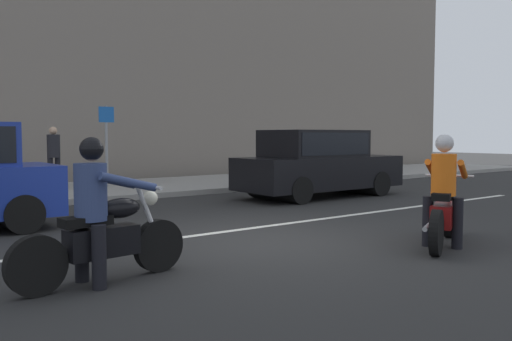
# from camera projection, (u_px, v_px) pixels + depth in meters

# --- Properties ---
(ground_plane) EXTENTS (80.00, 80.00, 0.00)m
(ground_plane) POSITION_uv_depth(u_px,v_px,m) (258.00, 240.00, 8.04)
(ground_plane) COLOR #252525
(sidewalk_slab) EXTENTS (40.00, 4.40, 0.14)m
(sidewalk_slab) POSITION_uv_depth(u_px,v_px,m) (78.00, 191.00, 14.40)
(sidewalk_slab) COLOR gray
(sidewalk_slab) RESTS_ON ground_plane
(lane_marking_stripe) EXTENTS (18.00, 0.14, 0.01)m
(lane_marking_stripe) POSITION_uv_depth(u_px,v_px,m) (217.00, 233.00, 8.67)
(lane_marking_stripe) COLOR silver
(lane_marking_stripe) RESTS_ON ground_plane
(motorcycle_with_rider_denim_blue) EXTENTS (2.02, 0.70, 1.57)m
(motorcycle_with_rider_denim_blue) POSITION_uv_depth(u_px,v_px,m) (100.00, 224.00, 5.68)
(motorcycle_with_rider_denim_blue) COLOR black
(motorcycle_with_rider_denim_blue) RESTS_ON ground_plane
(motorcycle_with_rider_orange_stripe) EXTENTS (1.91, 1.08, 1.60)m
(motorcycle_with_rider_orange_stripe) POSITION_uv_depth(u_px,v_px,m) (444.00, 201.00, 7.62)
(motorcycle_with_rider_orange_stripe) COLOR black
(motorcycle_with_rider_orange_stripe) RESTS_ON ground_plane
(parked_sedan_black) EXTENTS (4.49, 1.82, 1.72)m
(parked_sedan_black) POSITION_uv_depth(u_px,v_px,m) (317.00, 163.00, 13.65)
(parked_sedan_black) COLOR black
(parked_sedan_black) RESTS_ON ground_plane
(street_sign_post) EXTENTS (0.44, 0.08, 2.28)m
(street_sign_post) POSITION_uv_depth(u_px,v_px,m) (106.00, 137.00, 15.06)
(street_sign_post) COLOR gray
(street_sign_post) RESTS_ON sidewalk_slab
(pedestrian_bystander) EXTENTS (0.34, 0.34, 1.68)m
(pedestrian_bystander) POSITION_uv_depth(u_px,v_px,m) (54.00, 153.00, 14.38)
(pedestrian_bystander) COLOR black
(pedestrian_bystander) RESTS_ON sidewalk_slab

